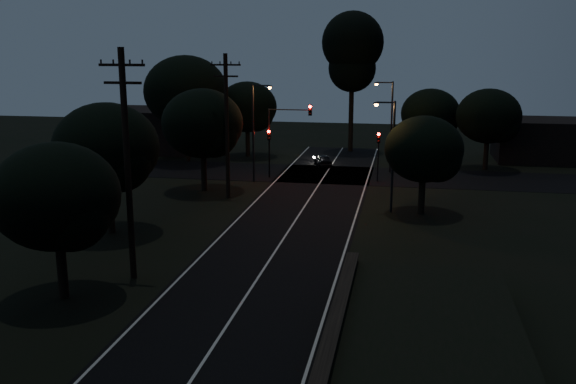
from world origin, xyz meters
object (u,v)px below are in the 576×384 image
(signal_right, at_px, (378,147))
(signal_left, at_px, (269,144))
(signal_mast, at_px, (289,127))
(tall_pine, at_px, (352,51))
(utility_pole_far, at_px, (227,124))
(streetlight_c, at_px, (391,149))
(streetlight_a, at_px, (255,126))
(streetlight_b, at_px, (389,120))
(car, at_px, (323,160))
(utility_pole_mid, at_px, (127,162))

(signal_right, bearing_deg, signal_left, 180.00)
(signal_mast, bearing_deg, tall_pine, 75.38)
(utility_pole_far, relative_size, signal_mast, 1.68)
(tall_pine, height_order, signal_right, tall_pine)
(signal_mast, bearing_deg, signal_right, -0.03)
(utility_pole_far, xyz_separation_m, streetlight_c, (11.83, -2.00, -1.13))
(tall_pine, relative_size, signal_right, 3.54)
(tall_pine, height_order, signal_mast, tall_pine)
(streetlight_a, height_order, streetlight_b, same)
(streetlight_c, relative_size, car, 2.31)
(signal_right, bearing_deg, utility_pole_mid, -112.99)
(utility_pole_far, xyz_separation_m, streetlight_b, (11.31, 12.00, -0.85))
(utility_pole_far, relative_size, streetlight_a, 1.31)
(signal_mast, distance_m, car, 7.42)
(streetlight_c, xyz_separation_m, car, (-6.59, 16.00, -3.80))
(signal_right, xyz_separation_m, car, (-5.36, 6.01, -2.28))
(utility_pole_far, bearing_deg, streetlight_c, -9.60)
(utility_pole_mid, relative_size, tall_pine, 0.76)
(car, bearing_deg, signal_mast, 52.39)
(utility_pole_far, distance_m, streetlight_a, 6.10)
(signal_mast, bearing_deg, streetlight_b, 25.99)
(signal_mast, xyz_separation_m, streetlight_b, (8.22, 4.01, 0.30))
(signal_left, bearing_deg, utility_pole_far, -99.94)
(car, bearing_deg, streetlight_c, 94.50)
(signal_right, height_order, signal_mast, signal_mast)
(tall_pine, xyz_separation_m, streetlight_a, (-6.31, -17.00, -5.82))
(tall_pine, relative_size, streetlight_c, 1.93)
(utility_pole_far, relative_size, signal_left, 2.56)
(signal_right, bearing_deg, streetlight_a, -168.66)
(utility_pole_far, relative_size, signal_right, 2.56)
(utility_pole_mid, height_order, streetlight_b, utility_pole_mid)
(streetlight_c, bearing_deg, signal_mast, 131.19)
(utility_pole_far, distance_m, car, 15.74)
(signal_right, xyz_separation_m, streetlight_a, (-9.91, -1.99, 1.80))
(signal_right, height_order, streetlight_a, streetlight_a)
(utility_pole_far, xyz_separation_m, streetlight_a, (0.69, 6.00, -0.85))
(utility_pole_far, height_order, signal_mast, utility_pole_far)
(streetlight_a, bearing_deg, streetlight_b, 29.48)
(streetlight_a, distance_m, car, 10.07)
(tall_pine, xyz_separation_m, car, (-1.76, -9.00, -9.90))
(tall_pine, bearing_deg, car, -101.06)
(streetlight_b, height_order, car, streetlight_b)
(signal_mast, relative_size, car, 1.93)
(utility_pole_far, height_order, signal_left, utility_pole_far)
(streetlight_a, bearing_deg, signal_left, 70.41)
(streetlight_c, height_order, car, streetlight_c)
(utility_pole_far, distance_m, tall_pine, 24.55)
(utility_pole_mid, distance_m, streetlight_b, 31.15)
(utility_pole_mid, distance_m, streetlight_a, 23.04)
(utility_pole_mid, xyz_separation_m, streetlight_a, (0.69, 23.00, -1.10))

